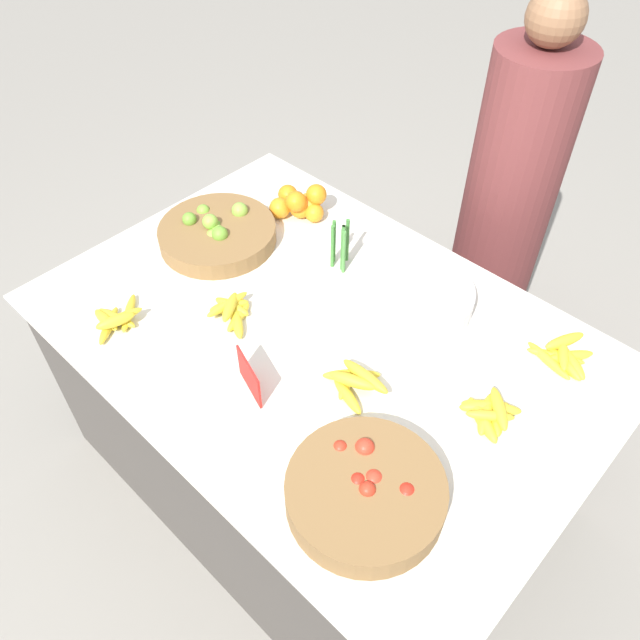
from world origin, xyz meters
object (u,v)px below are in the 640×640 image
at_px(metal_bowl, 412,297).
at_px(price_sign, 249,377).
at_px(tomato_basket, 366,492).
at_px(vendor_person, 503,219).
at_px(lime_bowl, 218,233).

distance_m(metal_bowl, price_sign, 0.56).
relative_size(tomato_basket, price_sign, 2.75).
height_order(metal_bowl, price_sign, price_sign).
distance_m(tomato_basket, vendor_person, 1.32).
relative_size(lime_bowl, tomato_basket, 1.05).
height_order(lime_bowl, tomato_basket, lime_bowl).
relative_size(metal_bowl, price_sign, 2.69).
bearing_deg(tomato_basket, metal_bowl, 118.51).
xyz_separation_m(lime_bowl, vendor_person, (0.58, 0.87, -0.12)).
height_order(tomato_basket, vendor_person, vendor_person).
height_order(lime_bowl, vendor_person, vendor_person).
distance_m(price_sign, vendor_person, 1.23).
xyz_separation_m(price_sign, vendor_person, (0.04, 1.22, -0.14)).
bearing_deg(lime_bowl, tomato_basket, -21.28).
height_order(lime_bowl, metal_bowl, lime_bowl).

